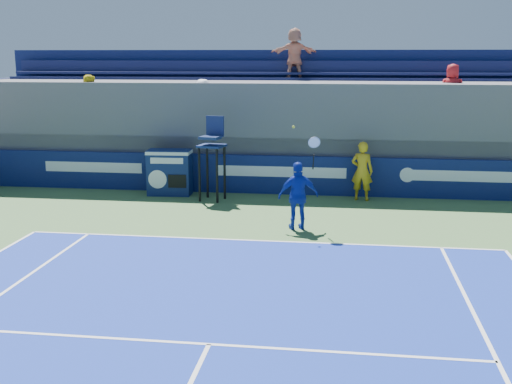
# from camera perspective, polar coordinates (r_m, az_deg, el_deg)

# --- Properties ---
(ball_person) EXTENTS (0.70, 0.53, 1.75)m
(ball_person) POSITION_cam_1_polar(r_m,az_deg,el_deg) (19.07, 9.40, 1.85)
(ball_person) COLOR gold
(ball_person) RESTS_ON apron
(back_hoarding) EXTENTS (20.40, 0.21, 1.20)m
(back_hoarding) POSITION_cam_1_polar(r_m,az_deg,el_deg) (19.76, 2.23, 1.52)
(back_hoarding) COLOR #0D184E
(back_hoarding) RESTS_ON ground
(match_clock) EXTENTS (1.35, 0.79, 1.40)m
(match_clock) POSITION_cam_1_polar(r_m,az_deg,el_deg) (19.79, -7.68, 1.85)
(match_clock) COLOR #0F1D4D
(match_clock) RESTS_ON ground
(umpire_chair) EXTENTS (0.83, 0.83, 2.48)m
(umpire_chair) POSITION_cam_1_polar(r_m,az_deg,el_deg) (18.79, -3.91, 3.82)
(umpire_chair) COLOR black
(umpire_chair) RESTS_ON ground
(tennis_player) EXTENTS (1.06, 0.67, 2.57)m
(tennis_player) POSITION_cam_1_polar(r_m,az_deg,el_deg) (15.68, 3.78, -0.33)
(tennis_player) COLOR #132B9F
(tennis_player) RESTS_ON apron
(stadium_seating) EXTENTS (21.00, 4.05, 5.13)m
(stadium_seating) POSITION_cam_1_polar(r_m,az_deg,el_deg) (21.60, 2.77, 5.76)
(stadium_seating) COLOR #535358
(stadium_seating) RESTS_ON ground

